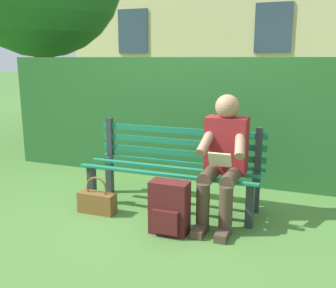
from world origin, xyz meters
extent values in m
plane|color=#477533|center=(0.00, 0.00, 0.00)|extent=(60.00, 60.00, 0.00)
cube|color=#2D3338|center=(-0.81, 0.18, 0.20)|extent=(0.07, 0.07, 0.41)
cube|color=#2D3338|center=(0.81, 0.18, 0.20)|extent=(0.07, 0.07, 0.41)
cube|color=#2D3338|center=(-0.81, -0.18, 0.20)|extent=(0.07, 0.07, 0.41)
cube|color=#2D3338|center=(0.81, -0.18, 0.20)|extent=(0.07, 0.07, 0.41)
cube|color=#197251|center=(0.00, -0.23, 0.42)|extent=(1.77, 0.06, 0.02)
cube|color=#197251|center=(0.00, 0.00, 0.42)|extent=(1.77, 0.06, 0.02)
cube|color=#197251|center=(0.00, 0.23, 0.42)|extent=(1.77, 0.06, 0.02)
cube|color=#2D3338|center=(-0.81, -0.22, 0.63)|extent=(0.06, 0.06, 0.41)
cube|color=#2D3338|center=(0.81, -0.22, 0.63)|extent=(0.06, 0.06, 0.41)
cube|color=#197251|center=(0.00, -0.22, 0.52)|extent=(1.77, 0.02, 0.06)
cube|color=#197251|center=(0.00, -0.22, 0.63)|extent=(1.77, 0.02, 0.06)
cube|color=#197251|center=(0.00, -0.22, 0.75)|extent=(1.77, 0.02, 0.06)
cube|color=maroon|center=(-0.54, -0.02, 0.69)|extent=(0.38, 0.22, 0.52)
sphere|color=#A57A5B|center=(-0.54, 0.00, 1.05)|extent=(0.22, 0.22, 0.22)
cylinder|color=#473828|center=(-0.64, 0.19, 0.45)|extent=(0.13, 0.42, 0.13)
cylinder|color=#473828|center=(-0.44, 0.19, 0.45)|extent=(0.13, 0.42, 0.13)
cylinder|color=#473828|center=(-0.64, 0.40, 0.21)|extent=(0.12, 0.12, 0.43)
cylinder|color=#473828|center=(-0.44, 0.40, 0.21)|extent=(0.12, 0.12, 0.43)
cube|color=#473828|center=(-0.64, 0.48, 0.04)|extent=(0.10, 0.24, 0.07)
cube|color=#473828|center=(-0.44, 0.48, 0.04)|extent=(0.10, 0.24, 0.07)
cylinder|color=#A57A5B|center=(-0.69, 0.12, 0.75)|extent=(0.14, 0.32, 0.26)
cylinder|color=#A57A5B|center=(-0.39, 0.12, 0.75)|extent=(0.14, 0.32, 0.26)
cube|color=beige|center=(-0.54, 0.24, 0.61)|extent=(0.20, 0.07, 0.13)
cube|color=#265B28|center=(-0.31, -1.23, 0.74)|extent=(5.87, 0.64, 1.49)
sphere|color=#265B28|center=(1.15, -1.30, 1.19)|extent=(0.51, 0.51, 0.51)
cylinder|color=brown|center=(3.11, -2.12, 1.05)|extent=(0.34, 0.34, 2.09)
cube|color=#334756|center=(-0.19, -6.72, 2.20)|extent=(0.90, 0.04, 1.20)
cube|color=#334756|center=(3.65, -6.72, 2.20)|extent=(0.90, 0.04, 1.20)
cube|color=#4C1919|center=(-0.18, 0.54, 0.23)|extent=(0.33, 0.18, 0.46)
cube|color=#4C1919|center=(-0.18, 0.65, 0.14)|extent=(0.23, 0.04, 0.20)
cylinder|color=#4C1919|center=(-0.28, 0.44, 0.25)|extent=(0.04, 0.04, 0.28)
cylinder|color=#4C1919|center=(-0.08, 0.44, 0.25)|extent=(0.04, 0.04, 0.28)
cube|color=brown|center=(0.63, 0.38, 0.10)|extent=(0.37, 0.14, 0.20)
torus|color=brown|center=(0.63, 0.38, 0.25)|extent=(0.23, 0.02, 0.23)
camera|label=1|loc=(-1.26, 3.43, 1.48)|focal=41.10mm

